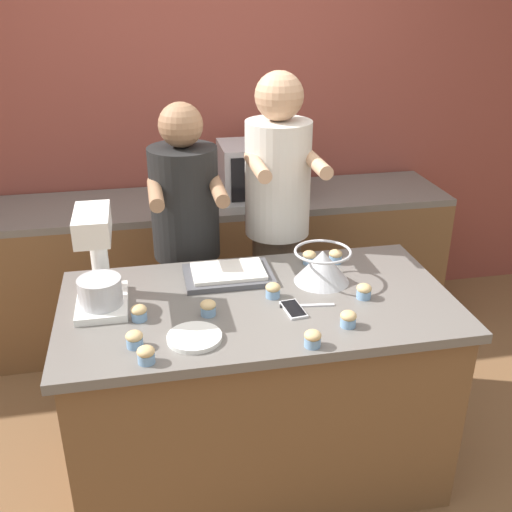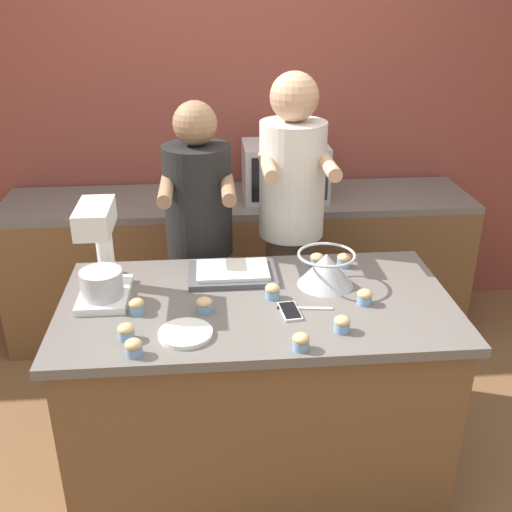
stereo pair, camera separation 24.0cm
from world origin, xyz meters
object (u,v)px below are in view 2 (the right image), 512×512
(small_plate, at_px, (185,333))
(knife, at_px, (301,308))
(person_left, at_px, (200,251))
(cell_phone, at_px, (290,311))
(cupcake_9, at_px, (301,341))
(cupcake_7, at_px, (136,306))
(cupcake_8, at_px, (204,305))
(cupcake_0, at_px, (342,324))
(cupcake_4, at_px, (110,267))
(cupcake_10, at_px, (134,347))
(mixing_bowl, at_px, (326,268))
(person_right, at_px, (291,233))
(cupcake_3, at_px, (344,260))
(baking_tray, at_px, (233,273))
(microwave_oven, at_px, (285,170))
(cupcake_1, at_px, (126,332))
(cupcake_5, at_px, (365,297))
(cupcake_2, at_px, (272,291))
(cupcake_6, at_px, (317,260))
(stand_mixer, at_px, (100,258))

(small_plate, bearing_deg, knife, 19.37)
(person_left, height_order, small_plate, person_left)
(cell_phone, xyz_separation_m, cupcake_9, (0.00, -0.26, 0.03))
(cupcake_7, bearing_deg, cupcake_8, -3.01)
(cell_phone, height_order, cupcake_0, cupcake_0)
(cupcake_4, xyz_separation_m, cupcake_10, (0.17, -0.65, 0.00))
(mixing_bowl, relative_size, cupcake_4, 3.89)
(person_right, xyz_separation_m, cupcake_8, (-0.44, -0.72, 0.01))
(person_left, bearing_deg, cupcake_3, -28.72)
(baking_tray, bearing_deg, cell_phone, -57.78)
(microwave_oven, bearing_deg, cupcake_7, -119.53)
(person_left, xyz_separation_m, cupcake_1, (-0.26, -0.89, 0.09))
(person_left, relative_size, mixing_bowl, 6.39)
(cell_phone, distance_m, cupcake_8, 0.34)
(person_left, xyz_separation_m, cell_phone, (0.35, -0.75, 0.06))
(cupcake_1, relative_size, cupcake_5, 1.00)
(cell_phone, height_order, knife, cell_phone)
(baking_tray, distance_m, cupcake_10, 0.69)
(knife, height_order, cupcake_2, cupcake_2)
(person_right, bearing_deg, cupcake_5, -74.12)
(cupcake_3, xyz_separation_m, cupcake_8, (-0.63, -0.36, 0.00))
(small_plate, relative_size, cupcake_5, 3.17)
(cupcake_1, xyz_separation_m, cupcake_5, (0.93, 0.18, 0.00))
(cupcake_2, relative_size, cupcake_9, 1.00)
(knife, distance_m, cupcake_2, 0.15)
(cupcake_0, relative_size, cupcake_2, 1.00)
(person_left, distance_m, knife, 0.83)
(cupcake_6, bearing_deg, cupcake_9, -104.87)
(cupcake_3, height_order, cupcake_6, same)
(knife, height_order, cupcake_7, cupcake_7)
(knife, bearing_deg, cell_phone, -152.53)
(cupcake_8, bearing_deg, baking_tray, 67.30)
(cell_phone, height_order, cupcake_4, cupcake_4)
(stand_mixer, relative_size, cupcake_9, 6.43)
(baking_tray, bearing_deg, small_plate, -112.89)
(person_left, relative_size, cupcake_2, 24.88)
(baking_tray, height_order, cell_phone, baking_tray)
(person_right, xyz_separation_m, cupcake_2, (-0.16, -0.63, 0.01))
(cupcake_4, bearing_deg, cupcake_3, -0.75)
(cupcake_7, bearing_deg, cupcake_10, -86.43)
(cupcake_4, height_order, cupcake_5, same)
(small_plate, bearing_deg, cupcake_1, -178.48)
(cupcake_3, bearing_deg, cell_phone, -127.45)
(baking_tray, bearing_deg, stand_mixer, -164.42)
(cupcake_8, bearing_deg, small_plate, -113.23)
(cupcake_3, relative_size, cupcake_7, 1.00)
(cupcake_1, bearing_deg, person_right, 50.81)
(cupcake_7, bearing_deg, small_plate, -42.98)
(cupcake_2, bearing_deg, cupcake_1, -154.88)
(mixing_bowl, relative_size, baking_tray, 0.64)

